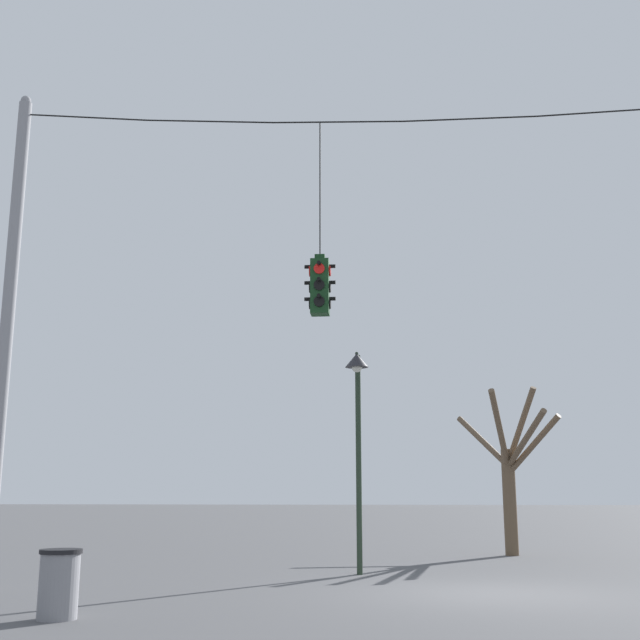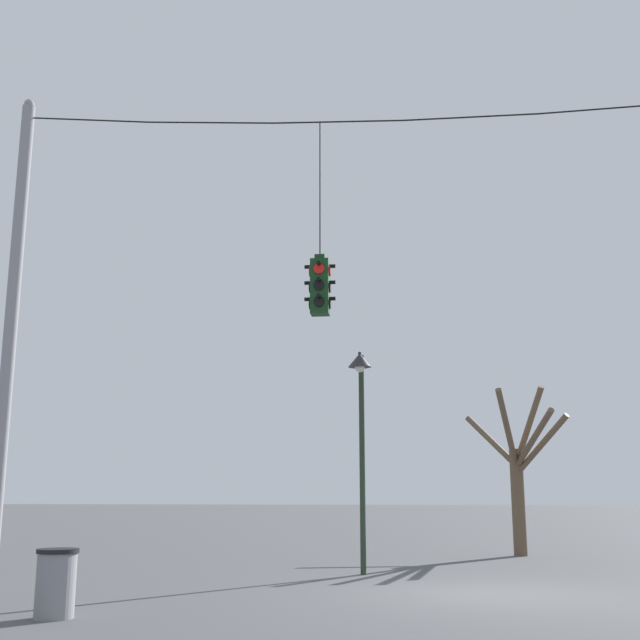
{
  "view_description": "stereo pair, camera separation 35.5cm",
  "coord_description": "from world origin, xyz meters",
  "px_view_note": "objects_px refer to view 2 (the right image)",
  "views": [
    {
      "loc": [
        -1.68,
        -14.48,
        1.69
      ],
      "look_at": [
        -2.89,
        -0.11,
        4.8
      ],
      "focal_mm": 45.0,
      "sensor_mm": 36.0,
      "label": 1
    },
    {
      "loc": [
        -1.32,
        -14.45,
        1.69
      ],
      "look_at": [
        -2.89,
        -0.11,
        4.8
      ],
      "focal_mm": 45.0,
      "sensor_mm": 36.0,
      "label": 2
    }
  ],
  "objects_px": {
    "utility_pole_left": "(11,329)",
    "trash_bin": "(56,583)",
    "street_lamp": "(361,405)",
    "bare_tree": "(519,471)",
    "traffic_light_near_right_pole": "(320,285)"
  },
  "relations": [
    {
      "from": "bare_tree",
      "to": "trash_bin",
      "type": "bearing_deg",
      "value": -123.97
    },
    {
      "from": "traffic_light_near_right_pole",
      "to": "bare_tree",
      "type": "bearing_deg",
      "value": 61.61
    },
    {
      "from": "utility_pole_left",
      "to": "traffic_light_near_right_pole",
      "type": "bearing_deg",
      "value": 0.0
    },
    {
      "from": "trash_bin",
      "to": "utility_pole_left",
      "type": "bearing_deg",
      "value": 129.46
    },
    {
      "from": "traffic_light_near_right_pole",
      "to": "street_lamp",
      "type": "xyz_separation_m",
      "value": [
        0.57,
        2.85,
        -1.93
      ]
    },
    {
      "from": "utility_pole_left",
      "to": "traffic_light_near_right_pole",
      "type": "relative_size",
      "value": 2.49
    },
    {
      "from": "bare_tree",
      "to": "trash_bin",
      "type": "relative_size",
      "value": 4.88
    },
    {
      "from": "bare_tree",
      "to": "trash_bin",
      "type": "height_order",
      "value": "bare_tree"
    },
    {
      "from": "utility_pole_left",
      "to": "trash_bin",
      "type": "height_order",
      "value": "utility_pole_left"
    },
    {
      "from": "utility_pole_left",
      "to": "street_lamp",
      "type": "height_order",
      "value": "utility_pole_left"
    },
    {
      "from": "utility_pole_left",
      "to": "trash_bin",
      "type": "bearing_deg",
      "value": -50.54
    },
    {
      "from": "utility_pole_left",
      "to": "trash_bin",
      "type": "relative_size",
      "value": 10.36
    },
    {
      "from": "street_lamp",
      "to": "bare_tree",
      "type": "xyz_separation_m",
      "value": [
        4.0,
        5.61,
        -1.28
      ]
    },
    {
      "from": "street_lamp",
      "to": "trash_bin",
      "type": "bearing_deg",
      "value": -122.52
    },
    {
      "from": "street_lamp",
      "to": "bare_tree",
      "type": "relative_size",
      "value": 1.04
    }
  ]
}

